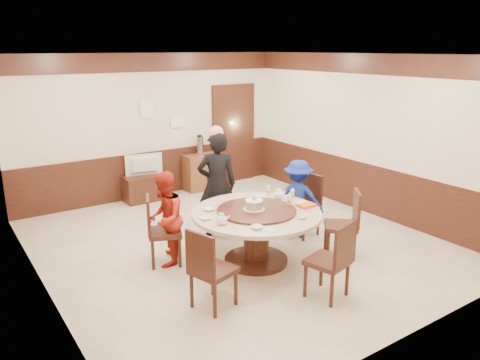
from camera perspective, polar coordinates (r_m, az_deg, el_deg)
room at (r=6.91m, az=-0.48°, el=0.62°), size 6.00×6.04×2.84m
banquet_table at (r=6.44m, az=2.01°, el=-5.66°), size 1.77×1.77×0.78m
chair_0 at (r=7.53m, az=7.72°, el=-4.41°), size 0.51×0.50×0.97m
chair_1 at (r=7.65m, az=-1.96°, el=-3.95°), size 0.49×0.50×0.97m
chair_2 at (r=6.59m, az=-9.27°, el=-7.52°), size 0.58×0.58×0.97m
chair_3 at (r=5.48m, az=-3.40°, el=-12.39°), size 0.55×0.55×0.97m
chair_4 at (r=5.77m, az=10.72°, el=-11.12°), size 0.54×0.54×0.97m
chair_5 at (r=6.88m, az=12.28°, el=-6.63°), size 0.62×0.62×0.97m
person_standing at (r=7.27m, az=-2.82°, el=-0.61°), size 0.72×0.61×1.67m
person_red at (r=6.44m, az=-9.14°, el=-4.70°), size 0.77×0.81×1.31m
person_blue at (r=7.36m, az=7.07°, el=-2.29°), size 0.88×0.90×1.24m
birthday_cake at (r=6.33m, az=1.72°, el=-3.01°), size 0.29×0.29×0.20m
teapot_left at (r=5.89m, az=-2.28°, el=-4.87°), size 0.17×0.15×0.13m
teapot_right at (r=6.90m, az=4.75°, el=-1.80°), size 0.17×0.15×0.13m
bowl_0 at (r=6.40m, az=-3.77°, el=-3.59°), size 0.14×0.14×0.04m
bowl_1 at (r=6.15m, az=7.49°, el=-4.50°), size 0.13×0.13×0.04m
bowl_2 at (r=5.77m, az=2.07°, el=-5.78°), size 0.15×0.15×0.04m
bowl_3 at (r=6.64m, az=7.26°, el=-2.91°), size 0.15×0.15×0.05m
bowl_4 at (r=6.08m, az=-4.19°, el=-4.67°), size 0.14×0.14×0.03m
saucer_near at (r=5.74m, az=3.84°, el=-6.07°), size 0.18×0.18×0.01m
saucer_far at (r=7.00m, az=2.59°, el=-1.96°), size 0.18×0.18×0.01m
shrimp_platter at (r=6.53m, az=8.16°, el=-3.22°), size 0.30×0.20×0.06m
bottle_0 at (r=6.59m, az=6.02°, el=-2.51°), size 0.06×0.06×0.16m
bottle_1 at (r=6.83m, az=6.41°, el=-1.86°), size 0.06×0.06×0.16m
bottle_2 at (r=6.99m, az=3.44°, el=-1.36°), size 0.06×0.06×0.16m
tv_stand at (r=9.34m, az=-11.40°, el=-0.93°), size 0.85×0.45×0.50m
television at (r=9.22m, az=-11.56°, el=1.79°), size 0.72×0.23×0.41m
side_cabinet at (r=9.88m, az=-4.53°, el=1.02°), size 0.80×0.40×0.75m
thermos at (r=9.72m, az=-4.91°, el=4.19°), size 0.15×0.15×0.38m
notice_left at (r=9.29m, az=-11.29°, el=8.47°), size 0.25×0.00×0.35m
notice_right at (r=9.60m, az=-7.61°, el=7.05°), size 0.30×0.00×0.22m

